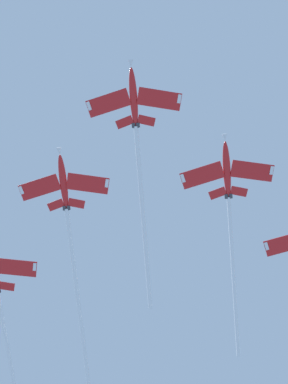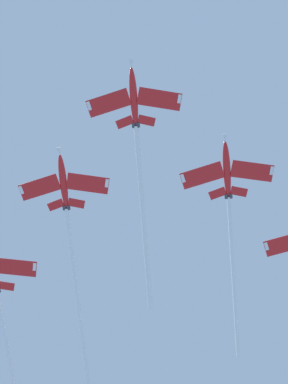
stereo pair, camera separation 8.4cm
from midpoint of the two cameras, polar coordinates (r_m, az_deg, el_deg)
name	(u,v)px [view 1 (the left image)]	position (r m, az deg, el deg)	size (l,w,h in m)	color
jet_lead	(138,156)	(104.54, -0.64, 4.20)	(52.05, 19.87, 17.15)	red
jet_left_wing	(229,208)	(107.55, 9.85, -1.89)	(48.23, 19.93, 16.90)	red
jet_right_wing	(71,244)	(111.45, -8.41, -5.94)	(57.52, 19.91, 18.66)	red
jet_right_outer	(0,304)	(119.44, -16.32, -12.38)	(47.90, 19.98, 16.47)	red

